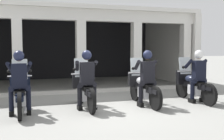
# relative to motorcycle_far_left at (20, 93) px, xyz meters

# --- Properties ---
(ground_plane) EXTENTS (80.00, 80.00, 0.00)m
(ground_plane) POSITION_rel_motorcycle_far_left_xyz_m (2.55, 2.82, -0.50)
(ground_plane) COLOR gray
(station_building) EXTENTS (10.23, 5.30, 3.27)m
(station_building) POSITION_rel_motorcycle_far_left_xyz_m (2.18, 5.72, 1.59)
(station_building) COLOR black
(station_building) RESTS_ON ground
(kerb_strip) EXTENTS (9.73, 0.24, 0.12)m
(kerb_strip) POSITION_rel_motorcycle_far_left_xyz_m (2.18, 2.55, -0.44)
(kerb_strip) COLOR #B7B5AD
(kerb_strip) RESTS_ON ground
(motorcycle_far_left) EXTENTS (0.62, 2.04, 1.35)m
(motorcycle_far_left) POSITION_rel_motorcycle_far_left_xyz_m (0.00, 0.00, 0.00)
(motorcycle_far_left) COLOR black
(motorcycle_far_left) RESTS_ON ground
(police_officer_far_left) EXTENTS (0.63, 0.61, 1.58)m
(police_officer_far_left) POSITION_rel_motorcycle_far_left_xyz_m (-0.00, -0.28, 0.44)
(police_officer_far_left) COLOR black
(police_officer_far_left) RESTS_ON ground
(motorcycle_center_left) EXTENTS (0.62, 2.04, 1.35)m
(motorcycle_center_left) POSITION_rel_motorcycle_far_left_xyz_m (1.70, 0.11, 0.00)
(motorcycle_center_left) COLOR black
(motorcycle_center_left) RESTS_ON ground
(police_officer_center_left) EXTENTS (0.63, 0.61, 1.58)m
(police_officer_center_left) POSITION_rel_motorcycle_far_left_xyz_m (1.70, -0.17, 0.44)
(police_officer_center_left) COLOR black
(police_officer_center_left) RESTS_ON ground
(motorcycle_center_right) EXTENTS (0.62, 2.04, 1.35)m
(motorcycle_center_right) POSITION_rel_motorcycle_far_left_xyz_m (3.40, -0.01, 0.00)
(motorcycle_center_right) COLOR black
(motorcycle_center_right) RESTS_ON ground
(police_officer_center_right) EXTENTS (0.63, 0.61, 1.58)m
(police_officer_center_right) POSITION_rel_motorcycle_far_left_xyz_m (3.40, -0.30, 0.44)
(police_officer_center_right) COLOR black
(police_officer_center_right) RESTS_ON ground
(motorcycle_far_right) EXTENTS (0.62, 2.04, 1.35)m
(motorcycle_far_right) POSITION_rel_motorcycle_far_left_xyz_m (5.10, 0.03, 0.00)
(motorcycle_far_right) COLOR black
(motorcycle_far_right) RESTS_ON ground
(police_officer_far_right) EXTENTS (0.63, 0.61, 1.58)m
(police_officer_far_right) POSITION_rel_motorcycle_far_left_xyz_m (5.09, -0.26, 0.44)
(police_officer_far_right) COLOR black
(police_officer_far_right) RESTS_ON ground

